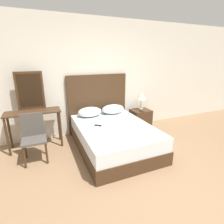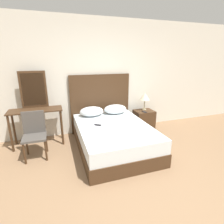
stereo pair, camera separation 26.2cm
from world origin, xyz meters
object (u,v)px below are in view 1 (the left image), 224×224
(bed, at_px, (114,137))
(table_lamp, at_px, (141,96))
(phone_on_bed, at_px, (98,125))
(vanity_desk, at_px, (34,118))
(nightstand, at_px, (141,119))
(chair, at_px, (34,134))
(phone_on_nightstand, at_px, (141,111))

(bed, height_order, table_lamp, table_lamp)
(phone_on_bed, xyz_separation_m, vanity_desk, (-1.17, 0.58, 0.12))
(phone_on_bed, xyz_separation_m, table_lamp, (1.42, 0.68, 0.34))
(nightstand, height_order, chair, chair)
(bed, xyz_separation_m, vanity_desk, (-1.48, 0.68, 0.39))
(table_lamp, bearing_deg, nightstand, -115.67)
(chair, bearing_deg, nightstand, 10.82)
(bed, relative_size, chair, 2.23)
(phone_on_bed, distance_m, nightstand, 1.53)
(bed, height_order, chair, chair)
(phone_on_bed, relative_size, vanity_desk, 0.15)
(phone_on_nightstand, distance_m, chair, 2.55)
(vanity_desk, distance_m, chair, 0.50)
(bed, distance_m, vanity_desk, 1.67)
(table_lamp, distance_m, chair, 2.70)
(bed, bearing_deg, phone_on_nightstand, 30.42)
(phone_on_bed, bearing_deg, phone_on_nightstand, 20.67)
(chair, bearing_deg, phone_on_nightstand, 8.85)
(bed, bearing_deg, chair, 172.05)
(bed, xyz_separation_m, nightstand, (1.08, 0.70, 0.00))
(nightstand, xyz_separation_m, chair, (-2.57, -0.49, 0.23))
(table_lamp, height_order, chair, table_lamp)
(phone_on_nightstand, xyz_separation_m, vanity_desk, (-2.50, 0.08, 0.12))
(nightstand, height_order, vanity_desk, vanity_desk)
(bed, bearing_deg, table_lamp, 34.99)
(nightstand, bearing_deg, chair, -169.18)
(table_lamp, relative_size, vanity_desk, 0.43)
(phone_on_bed, bearing_deg, vanity_desk, 153.61)
(bed, xyz_separation_m, phone_on_bed, (-0.31, 0.10, 0.27))
(nightstand, distance_m, vanity_desk, 2.58)
(nightstand, bearing_deg, vanity_desk, -179.56)
(phone_on_bed, height_order, nightstand, phone_on_bed)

